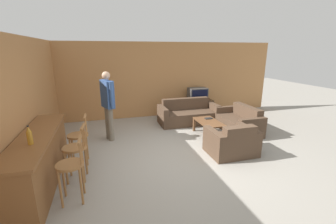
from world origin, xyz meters
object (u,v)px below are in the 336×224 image
object	(u,v)px
couch_far	(188,114)
coffee_table	(209,123)
bar_chair_near	(71,168)
bar_chair_far	(79,138)
armchair_near	(232,143)
book_on_table	(209,118)
bottle	(29,136)
tv_unit	(197,107)
tv	(198,94)
person_by_window	(108,102)
bar_chair_mid	(76,151)
loveseat_right	(239,122)

from	to	relation	value
couch_far	coffee_table	distance (m)	1.25
bar_chair_near	bar_chair_far	world-z (taller)	same
bar_chair_far	couch_far	bearing A→B (deg)	31.48
armchair_near	book_on_table	world-z (taller)	armchair_near
bottle	armchair_near	bearing A→B (deg)	8.39
tv_unit	book_on_table	bearing A→B (deg)	-103.46
tv	person_by_window	size ratio (longest dim) A/B	0.37
bar_chair_near	coffee_table	xyz separation A→B (m)	(3.31, 1.98, -0.21)
tv	bottle	distance (m)	5.84
tv_unit	person_by_window	size ratio (longest dim) A/B	0.63
bar_chair_mid	loveseat_right	bearing A→B (deg)	18.25
bottle	bar_chair_far	bearing A→B (deg)	62.85
book_on_table	bar_chair_mid	bearing A→B (deg)	-155.37
bar_chair_far	person_by_window	size ratio (longest dim) A/B	0.57
bar_chair_mid	person_by_window	xyz separation A→B (m)	(0.65, 1.83, 0.46)
bar_chair_near	loveseat_right	size ratio (longest dim) A/B	0.69
coffee_table	armchair_near	bearing A→B (deg)	-90.24
bar_chair_near	bar_chair_far	size ratio (longest dim) A/B	1.00
loveseat_right	tv_unit	xyz separation A→B (m)	(-0.49, 1.97, -0.01)
couch_far	loveseat_right	xyz separation A→B (m)	(1.16, -1.15, -0.00)
bar_chair_far	armchair_near	bearing A→B (deg)	-8.73
bar_chair_near	couch_far	world-z (taller)	bar_chair_near
bar_chair_far	coffee_table	distance (m)	3.39
loveseat_right	bottle	xyz separation A→B (m)	(-4.88, -1.87, 0.81)
bar_chair_near	book_on_table	bearing A→B (deg)	32.82
bottle	person_by_window	world-z (taller)	person_by_window
coffee_table	bottle	bearing A→B (deg)	-155.23
armchair_near	tv_unit	xyz separation A→B (m)	(0.54, 3.27, -0.01)
tv_unit	bar_chair_far	bearing A→B (deg)	-144.30
bar_chair_far	armchair_near	xyz separation A→B (m)	(3.30, -0.51, -0.28)
bar_chair_mid	book_on_table	size ratio (longest dim) A/B	4.86
coffee_table	tv	bearing A→B (deg)	75.29
tv_unit	bottle	distance (m)	5.89
bar_chair_near	bottle	size ratio (longest dim) A/B	3.49
bar_chair_near	tv	size ratio (longest dim) A/B	1.55
bar_chair_mid	tv	size ratio (longest dim) A/B	1.55
bar_chair_far	coffee_table	world-z (taller)	bar_chair_far
armchair_near	book_on_table	size ratio (longest dim) A/B	4.90
bar_chair_near	coffee_table	size ratio (longest dim) A/B	1.04
book_on_table	tv	bearing A→B (deg)	76.52
bar_chair_near	couch_far	distance (m)	4.53
couch_far	tv_unit	world-z (taller)	couch_far
bottle	tv_unit	bearing A→B (deg)	41.12
armchair_near	person_by_window	size ratio (longest dim) A/B	0.58
bar_chair_mid	coffee_table	world-z (taller)	bar_chair_mid
bar_chair_mid	tv	world-z (taller)	bar_chair_mid
loveseat_right	bar_chair_mid	bearing A→B (deg)	-161.75
coffee_table	book_on_table	xyz separation A→B (m)	(0.10, 0.22, 0.08)
bar_chair_far	bottle	distance (m)	1.32
bar_chair_near	loveseat_right	distance (m)	4.81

